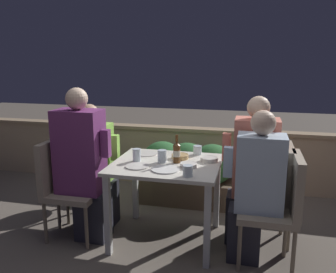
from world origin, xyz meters
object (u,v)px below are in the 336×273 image
at_px(chair_left_near, 64,180).
at_px(person_purple_stripe, 83,165).
at_px(beer_bottle, 177,152).
at_px(person_green_blouse, 95,165).
at_px(chair_right_far, 275,187).
at_px(person_coral_top, 251,171).
at_px(potted_plant, 93,163).
at_px(chair_right_near, 282,201).
at_px(chair_left_far, 76,170).
at_px(person_blue_shirt, 255,187).

distance_m(chair_left_near, person_purple_stripe, 0.26).
bearing_deg(beer_bottle, person_green_blouse, 170.96).
xyz_separation_m(chair_left_near, chair_right_far, (1.85, 0.27, 0.00)).
relative_size(person_coral_top, potted_plant, 1.86).
height_order(person_purple_stripe, chair_right_near, person_purple_stripe).
relative_size(person_purple_stripe, person_green_blouse, 1.15).
distance_m(chair_right_near, beer_bottle, 0.94).
bearing_deg(chair_right_far, chair_left_near, -171.70).
bearing_deg(chair_left_far, person_purple_stripe, -50.31).
bearing_deg(chair_left_near, chair_right_near, -0.67).
bearing_deg(person_purple_stripe, chair_left_far, 129.69).
bearing_deg(person_green_blouse, chair_right_far, -0.43).
relative_size(person_purple_stripe, chair_left_far, 1.53).
bearing_deg(chair_left_near, person_purple_stripe, 0.00).
bearing_deg(person_coral_top, chair_left_far, 179.57).
xyz_separation_m(person_coral_top, potted_plant, (-1.77, 0.58, -0.23)).
xyz_separation_m(chair_left_far, chair_right_far, (1.88, -0.01, 0.00)).
bearing_deg(chair_right_far, chair_left_far, 179.62).
bearing_deg(chair_right_far, person_green_blouse, 179.57).
bearing_deg(person_coral_top, person_blue_shirt, -83.36).
height_order(chair_left_near, person_green_blouse, person_green_blouse).
distance_m(person_purple_stripe, chair_right_far, 1.68).
relative_size(chair_left_far, chair_right_far, 1.00).
bearing_deg(person_green_blouse, person_coral_top, -0.49).
height_order(chair_left_far, beer_bottle, beer_bottle).
height_order(chair_left_far, person_blue_shirt, person_blue_shirt).
xyz_separation_m(chair_right_near, person_blue_shirt, (-0.21, 0.00, 0.09)).
relative_size(person_green_blouse, potted_plant, 1.69).
xyz_separation_m(chair_left_near, chair_right_near, (1.89, -0.02, 0.00)).
relative_size(person_purple_stripe, person_blue_shirt, 1.11).
height_order(chair_right_near, person_blue_shirt, person_blue_shirt).
xyz_separation_m(chair_left_far, potted_plant, (-0.09, 0.57, -0.10)).
bearing_deg(beer_bottle, chair_right_near, -11.08).
bearing_deg(potted_plant, chair_left_near, -82.01).
bearing_deg(person_blue_shirt, chair_right_near, -0.00).
distance_m(chair_right_far, potted_plant, 2.06).
height_order(chair_left_far, person_coral_top, person_coral_top).
bearing_deg(chair_right_far, person_coral_top, 180.00).
xyz_separation_m(chair_left_near, beer_bottle, (1.01, 0.15, 0.29)).
height_order(person_green_blouse, beer_bottle, person_green_blouse).
relative_size(chair_right_near, person_coral_top, 0.69).
relative_size(person_green_blouse, chair_right_far, 1.33).
distance_m(chair_left_far, person_coral_top, 1.69).
xyz_separation_m(person_purple_stripe, chair_right_far, (1.65, 0.27, -0.16)).
distance_m(person_green_blouse, chair_right_near, 1.74).
bearing_deg(chair_right_far, person_blue_shirt, -120.05).
xyz_separation_m(person_green_blouse, beer_bottle, (0.84, -0.13, 0.22)).
height_order(person_purple_stripe, person_green_blouse, person_purple_stripe).
height_order(person_purple_stripe, person_coral_top, person_purple_stripe).
relative_size(chair_left_far, person_green_blouse, 0.75).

